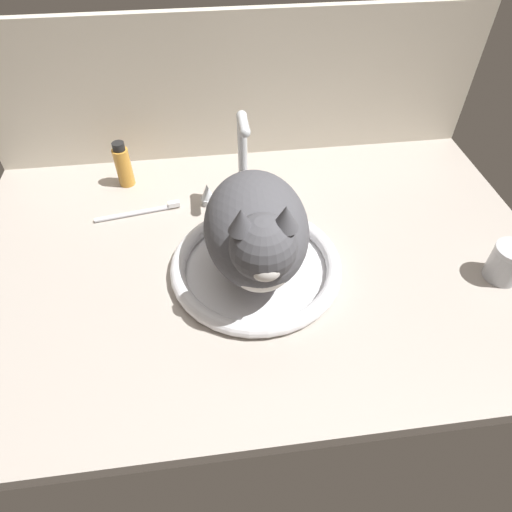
{
  "coord_description": "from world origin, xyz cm",
  "views": [
    {
      "loc": [
        -8.05,
        -61.04,
        66.31
      ],
      "look_at": [
        -0.68,
        -3.87,
        7.0
      ],
      "focal_mm": 30.55,
      "sensor_mm": 36.0,
      "label": 1
    }
  ],
  "objects_px": {
    "sink_basin": "(256,266)",
    "faucet": "(243,171)",
    "toothbrush": "(140,212)",
    "metal_jar": "(507,263)",
    "amber_bottle": "(123,165)",
    "cat": "(257,232)"
  },
  "relations": [
    {
      "from": "sink_basin",
      "to": "faucet",
      "type": "height_order",
      "value": "faucet"
    },
    {
      "from": "toothbrush",
      "to": "metal_jar",
      "type": "bearing_deg",
      "value": -21.59
    },
    {
      "from": "sink_basin",
      "to": "amber_bottle",
      "type": "xyz_separation_m",
      "value": [
        -0.27,
        0.32,
        0.04
      ]
    },
    {
      "from": "faucet",
      "to": "amber_bottle",
      "type": "distance_m",
      "value": 0.29
    },
    {
      "from": "sink_basin",
      "to": "faucet",
      "type": "xyz_separation_m",
      "value": [
        -0.0,
        0.22,
        0.07
      ]
    },
    {
      "from": "sink_basin",
      "to": "metal_jar",
      "type": "xyz_separation_m",
      "value": [
        0.47,
        -0.08,
        0.02
      ]
    },
    {
      "from": "cat",
      "to": "toothbrush",
      "type": "relative_size",
      "value": 2.05
    },
    {
      "from": "cat",
      "to": "metal_jar",
      "type": "distance_m",
      "value": 0.48
    },
    {
      "from": "cat",
      "to": "metal_jar",
      "type": "xyz_separation_m",
      "value": [
        0.47,
        -0.06,
        -0.08
      ]
    },
    {
      "from": "cat",
      "to": "faucet",
      "type": "bearing_deg",
      "value": 89.9
    },
    {
      "from": "sink_basin",
      "to": "faucet",
      "type": "bearing_deg",
      "value": 90.0
    },
    {
      "from": "sink_basin",
      "to": "metal_jar",
      "type": "distance_m",
      "value": 0.47
    },
    {
      "from": "amber_bottle",
      "to": "sink_basin",
      "type": "bearing_deg",
      "value": -49.82
    },
    {
      "from": "sink_basin",
      "to": "toothbrush",
      "type": "xyz_separation_m",
      "value": [
        -0.24,
        0.2,
        -0.01
      ]
    },
    {
      "from": "metal_jar",
      "to": "toothbrush",
      "type": "height_order",
      "value": "metal_jar"
    },
    {
      "from": "faucet",
      "to": "metal_jar",
      "type": "distance_m",
      "value": 0.55
    },
    {
      "from": "cat",
      "to": "toothbrush",
      "type": "distance_m",
      "value": 0.34
    },
    {
      "from": "faucet",
      "to": "cat",
      "type": "height_order",
      "value": "cat"
    },
    {
      "from": "metal_jar",
      "to": "toothbrush",
      "type": "relative_size",
      "value": 0.4
    },
    {
      "from": "metal_jar",
      "to": "amber_bottle",
      "type": "distance_m",
      "value": 0.84
    },
    {
      "from": "faucet",
      "to": "sink_basin",
      "type": "bearing_deg",
      "value": -90.0
    },
    {
      "from": "metal_jar",
      "to": "faucet",
      "type": "bearing_deg",
      "value": 148.05
    }
  ]
}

